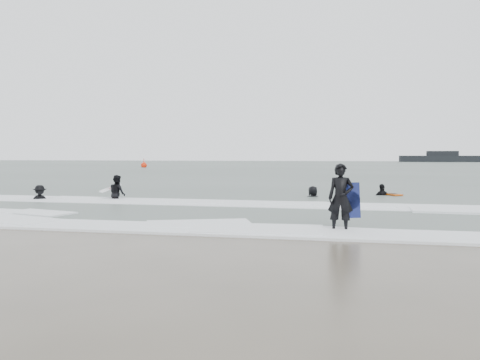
% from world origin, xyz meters
% --- Properties ---
extents(ground, '(320.00, 320.00, 0.00)m').
position_xyz_m(ground, '(0.00, 0.00, 0.00)').
color(ground, brown).
rests_on(ground, ground).
extents(sea, '(320.00, 320.00, 0.00)m').
position_xyz_m(sea, '(0.00, 80.00, 0.06)').
color(sea, '#47544C').
rests_on(sea, ground).
extents(surfer_centre, '(0.69, 0.46, 1.87)m').
position_xyz_m(surfer_centre, '(3.92, 0.01, 0.00)').
color(surfer_centre, black).
rests_on(surfer_centre, ground).
extents(surfer_wading, '(1.06, 1.04, 1.72)m').
position_xyz_m(surfer_wading, '(-6.23, 6.89, 0.00)').
color(surfer_wading, black).
rests_on(surfer_wading, ground).
extents(surfer_breaker, '(1.12, 1.14, 1.57)m').
position_xyz_m(surfer_breaker, '(-9.52, 5.82, 0.00)').
color(surfer_breaker, black).
rests_on(surfer_breaker, ground).
extents(surfer_right_near, '(1.13, 0.85, 1.78)m').
position_xyz_m(surfer_right_near, '(5.83, 11.74, 0.00)').
color(surfer_right_near, black).
rests_on(surfer_right_near, ground).
extents(surfer_right_far, '(1.00, 0.86, 1.72)m').
position_xyz_m(surfer_right_far, '(2.46, 10.17, 0.00)').
color(surfer_right_far, black).
rests_on(surfer_right_far, ground).
extents(surf_foam, '(30.03, 9.06, 0.09)m').
position_xyz_m(surf_foam, '(0.00, 3.70, 0.04)').
color(surf_foam, white).
rests_on(surf_foam, ground).
extents(bodyboards, '(13.94, 12.24, 1.25)m').
position_xyz_m(bodyboards, '(1.26, 6.34, 0.50)').
color(bodyboards, '#0F1648').
rests_on(bodyboards, ground).
extents(buoy, '(1.00, 1.00, 1.65)m').
position_xyz_m(buoy, '(-29.38, 60.58, 0.42)').
color(buoy, red).
rests_on(buoy, ground).
extents(vessel_horizon, '(25.19, 4.50, 3.42)m').
position_xyz_m(vessel_horizon, '(32.96, 142.70, 1.28)').
color(vessel_horizon, black).
rests_on(vessel_horizon, ground).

